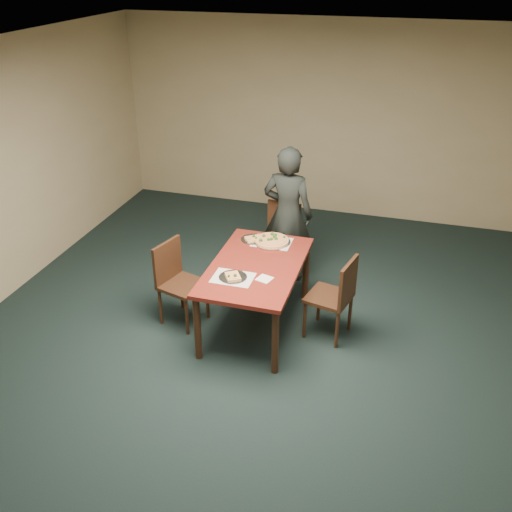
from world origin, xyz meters
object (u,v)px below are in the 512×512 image
(diner, at_px, (288,214))
(slice_plate_near, at_px, (233,277))
(pizza_pan, at_px, (272,240))
(chair_far, at_px, (281,235))
(dining_table, at_px, (256,272))
(chair_right, at_px, (336,294))
(slice_plate_far, at_px, (253,239))
(chair_left, at_px, (177,278))

(diner, bearing_deg, slice_plate_near, 86.97)
(pizza_pan, relative_size, slice_plate_near, 1.46)
(slice_plate_near, bearing_deg, chair_far, 85.89)
(dining_table, xyz_separation_m, chair_far, (-0.03, 1.19, -0.14))
(diner, bearing_deg, chair_right, 130.62)
(slice_plate_far, bearing_deg, slice_plate_near, -87.14)
(chair_right, height_order, slice_plate_near, chair_right)
(dining_table, relative_size, diner, 0.90)
(diner, distance_m, pizza_pan, 0.60)
(chair_far, height_order, slice_plate_far, chair_far)
(chair_right, xyz_separation_m, pizza_pan, (-0.81, 0.48, 0.26))
(pizza_pan, height_order, slice_plate_far, pizza_pan)
(diner, xyz_separation_m, slice_plate_far, (-0.24, -0.60, -0.07))
(dining_table, relative_size, chair_far, 1.65)
(chair_left, bearing_deg, diner, -20.01)
(diner, bearing_deg, pizza_pan, 91.67)
(dining_table, xyz_separation_m, diner, (0.06, 1.13, 0.17))
(chair_left, bearing_deg, dining_table, -66.34)
(chair_far, xyz_separation_m, chair_right, (0.87, -1.13, 0.00))
(dining_table, relative_size, pizza_pan, 3.67)
(chair_left, distance_m, pizza_pan, 1.11)
(slice_plate_near, xyz_separation_m, slice_plate_far, (-0.04, 0.85, -0.00))
(diner, relative_size, slice_plate_far, 5.92)
(dining_table, relative_size, chair_right, 1.65)
(chair_right, xyz_separation_m, slice_plate_near, (-0.98, -0.37, 0.25))
(chair_right, distance_m, slice_plate_far, 1.15)
(chair_right, relative_size, slice_plate_near, 3.25)
(chair_right, height_order, pizza_pan, chair_right)
(diner, height_order, pizza_pan, diner)
(slice_plate_far, bearing_deg, diner, 67.89)
(chair_right, xyz_separation_m, slice_plate_far, (-1.02, 0.48, 0.25))
(dining_table, height_order, chair_far, chair_far)
(dining_table, height_order, slice_plate_far, slice_plate_far)
(slice_plate_near, bearing_deg, dining_table, 65.83)
(chair_far, height_order, chair_right, same)
(pizza_pan, height_order, slice_plate_near, pizza_pan)
(chair_left, height_order, diner, diner)
(diner, relative_size, slice_plate_near, 5.92)
(dining_table, relative_size, slice_plate_near, 5.36)
(chair_right, height_order, slice_plate_far, chair_right)
(dining_table, bearing_deg, chair_right, 3.55)
(dining_table, distance_m, slice_plate_far, 0.57)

